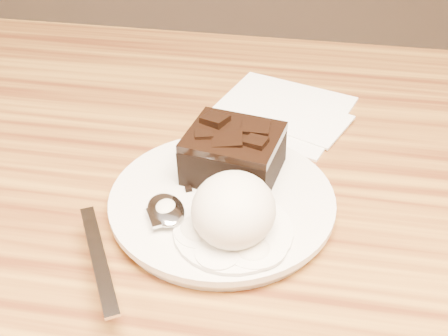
% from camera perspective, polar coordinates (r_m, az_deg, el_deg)
% --- Properties ---
extents(plate, '(0.20, 0.20, 0.02)m').
position_cam_1_polar(plate, '(0.50, -0.20, -3.61)').
color(plate, silver).
rests_on(plate, dining_table).
extents(brownie, '(0.09, 0.08, 0.04)m').
position_cam_1_polar(brownie, '(0.51, 0.97, 1.21)').
color(brownie, black).
rests_on(brownie, plate).
extents(ice_cream_scoop, '(0.07, 0.07, 0.06)m').
position_cam_1_polar(ice_cream_scoop, '(0.44, 0.97, -4.26)').
color(ice_cream_scoop, white).
rests_on(ice_cream_scoop, plate).
extents(melt_puddle, '(0.10, 0.10, 0.00)m').
position_cam_1_polar(melt_puddle, '(0.46, 0.95, -6.42)').
color(melt_puddle, white).
rests_on(melt_puddle, plate).
extents(spoon, '(0.11, 0.17, 0.01)m').
position_cam_1_polar(spoon, '(0.47, -5.94, -4.43)').
color(spoon, silver).
rests_on(spoon, plate).
extents(napkin, '(0.18, 0.18, 0.01)m').
position_cam_1_polar(napkin, '(0.64, 5.67, 5.84)').
color(napkin, white).
rests_on(napkin, dining_table).
extents(crumb_a, '(0.01, 0.01, 0.00)m').
position_cam_1_polar(crumb_a, '(0.50, -3.64, -2.16)').
color(crumb_a, black).
rests_on(crumb_a, plate).
extents(crumb_b, '(0.01, 0.01, 0.00)m').
position_cam_1_polar(crumb_b, '(0.47, -2.55, -5.32)').
color(crumb_b, black).
rests_on(crumb_b, plate).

